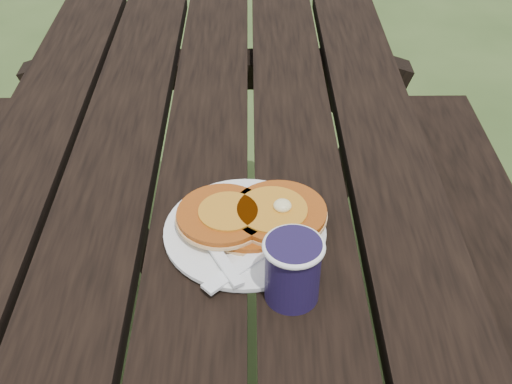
{
  "coord_description": "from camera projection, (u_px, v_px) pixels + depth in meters",
  "views": [
    {
      "loc": [
        0.08,
        -0.66,
        1.37
      ],
      "look_at": [
        0.08,
        0.04,
        0.8
      ],
      "focal_mm": 45.0,
      "sensor_mm": 36.0,
      "label": 1
    }
  ],
  "objects": [
    {
      "name": "plate",
      "position": [
        245.0,
        232.0,
        0.9
      ],
      "size": [
        0.25,
        0.25,
        0.01
      ],
      "primitive_type": "cylinder",
      "rotation": [
        0.0,
        0.0,
        0.12
      ],
      "color": "white",
      "rests_on": "picnic_table"
    },
    {
      "name": "pancake_stack",
      "position": [
        253.0,
        216.0,
        0.9
      ],
      "size": [
        0.21,
        0.14,
        0.04
      ],
      "rotation": [
        0.0,
        0.0,
        0.34
      ],
      "color": "#AB4D13",
      "rests_on": "plate"
    },
    {
      "name": "knife",
      "position": [
        257.0,
        256.0,
        0.86
      ],
      "size": [
        0.14,
        0.14,
        0.0
      ],
      "primitive_type": "cube",
      "rotation": [
        0.0,
        0.0,
        -0.81
      ],
      "color": "white",
      "rests_on": "plate"
    },
    {
      "name": "fork",
      "position": [
        221.0,
        258.0,
        0.85
      ],
      "size": [
        0.1,
        0.16,
        0.01
      ],
      "primitive_type": null,
      "rotation": [
        0.0,
        0.0,
        0.47
      ],
      "color": "white",
      "rests_on": "plate"
    },
    {
      "name": "coffee_cup",
      "position": [
        293.0,
        267.0,
        0.79
      ],
      "size": [
        0.08,
        0.08,
        0.09
      ],
      "rotation": [
        0.0,
        0.0,
        -0.01
      ],
      "color": "#1B1336",
      "rests_on": "picnic_table"
    }
  ]
}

